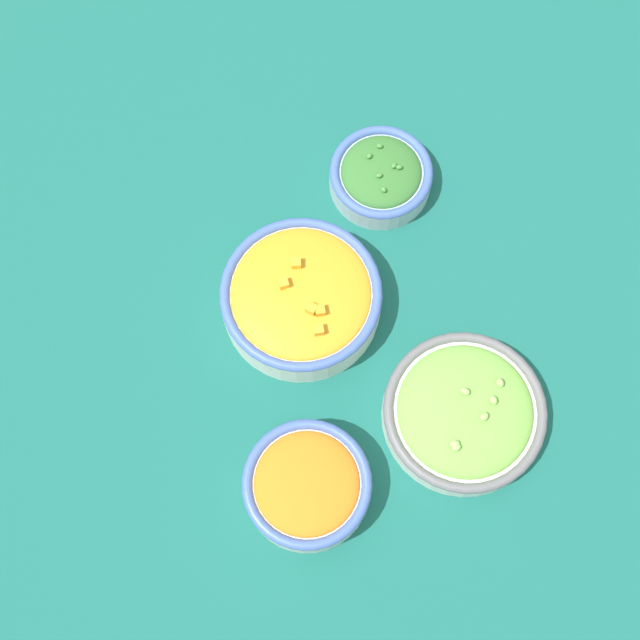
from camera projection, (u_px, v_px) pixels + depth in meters
ground_plane at (320, 327)px, 1.08m from camera, size 3.00×3.00×0.00m
bowl_squash at (301, 297)px, 1.06m from camera, size 0.19×0.19×0.07m
bowl_broccoli at (381, 175)px, 1.12m from camera, size 0.13×0.13×0.05m
bowl_lettuce at (464, 412)px, 1.03m from camera, size 0.19×0.19×0.06m
bowl_carrots at (307, 485)px, 0.99m from camera, size 0.14×0.14×0.06m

